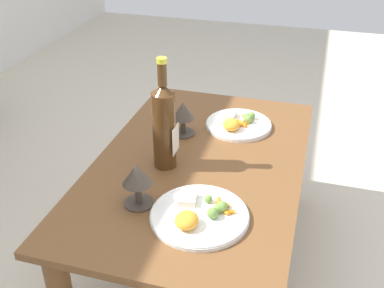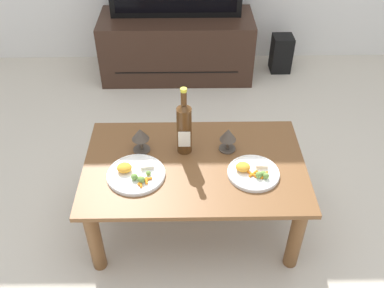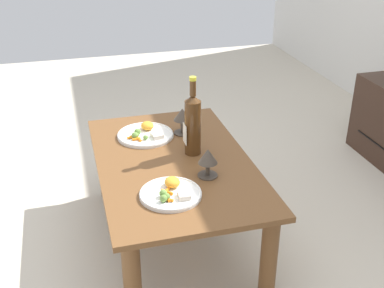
% 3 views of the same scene
% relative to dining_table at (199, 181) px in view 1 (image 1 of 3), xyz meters
% --- Properties ---
extents(ground_plane, '(6.40, 6.40, 0.00)m').
position_rel_dining_table_xyz_m(ground_plane, '(0.00, 0.00, -0.36)').
color(ground_plane, beige).
extents(dining_table, '(1.09, 0.68, 0.44)m').
position_rel_dining_table_xyz_m(dining_table, '(0.00, 0.00, 0.00)').
color(dining_table, brown).
rests_on(dining_table, ground_plane).
extents(wine_bottle, '(0.07, 0.08, 0.37)m').
position_rel_dining_table_xyz_m(wine_bottle, '(-0.05, 0.10, 0.23)').
color(wine_bottle, '#4C2D14').
rests_on(wine_bottle, dining_table).
extents(goblet_left, '(0.09, 0.09, 0.14)m').
position_rel_dining_table_xyz_m(goblet_left, '(-0.27, 0.11, 0.17)').
color(goblet_left, '#473D33').
rests_on(goblet_left, dining_table).
extents(goblet_right, '(0.09, 0.09, 0.13)m').
position_rel_dining_table_xyz_m(goblet_right, '(0.17, 0.11, 0.16)').
color(goblet_right, '#473D33').
rests_on(goblet_right, dining_table).
extents(dinner_plate_left, '(0.28, 0.28, 0.05)m').
position_rel_dining_table_xyz_m(dinner_plate_left, '(-0.28, -0.08, 0.09)').
color(dinner_plate_left, white).
rests_on(dinner_plate_left, dining_table).
extents(dinner_plate_right, '(0.25, 0.25, 0.05)m').
position_rel_dining_table_xyz_m(dinner_plate_right, '(0.28, -0.08, 0.09)').
color(dinner_plate_right, white).
rests_on(dinner_plate_right, dining_table).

